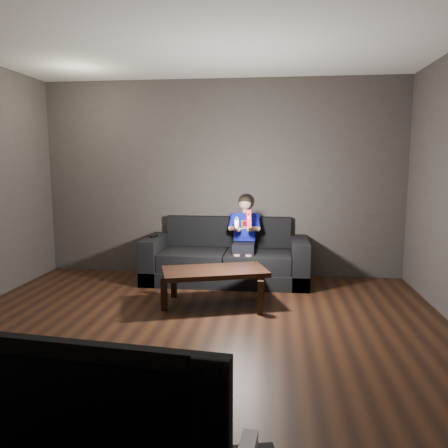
# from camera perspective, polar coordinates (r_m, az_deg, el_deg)

# --- Properties ---
(floor) EXTENTS (5.00, 5.00, 0.00)m
(floor) POSITION_cam_1_polar(r_m,az_deg,el_deg) (3.95, -4.92, -15.51)
(floor) COLOR black
(floor) RESTS_ON ground
(back_wall) EXTENTS (5.00, 0.04, 2.70)m
(back_wall) POSITION_cam_1_polar(r_m,az_deg,el_deg) (6.09, -0.38, 5.94)
(back_wall) COLOR #3C3533
(back_wall) RESTS_ON ground
(ceiling) EXTENTS (5.00, 5.00, 0.02)m
(ceiling) POSITION_cam_1_polar(r_m,az_deg,el_deg) (3.79, -5.46, 25.25)
(ceiling) COLOR silver
(ceiling) RESTS_ON back_wall
(sofa) EXTENTS (2.15, 0.93, 0.83)m
(sofa) POSITION_cam_1_polar(r_m,az_deg,el_deg) (5.87, 0.30, -4.78)
(sofa) COLOR black
(sofa) RESTS_ON floor
(child) EXTENTS (0.42, 0.51, 1.02)m
(child) POSITION_cam_1_polar(r_m,az_deg,el_deg) (5.71, 2.67, -0.93)
(child) COLOR black
(child) RESTS_ON sofa
(wii_remote_red) EXTENTS (0.07, 0.09, 0.22)m
(wii_remote_red) POSITION_cam_1_polar(r_m,az_deg,el_deg) (5.29, 3.24, 0.66)
(wii_remote_red) COLOR red
(wii_remote_red) RESTS_ON child
(nunchuk_white) EXTENTS (0.07, 0.10, 0.16)m
(nunchuk_white) POSITION_cam_1_polar(r_m,az_deg,el_deg) (5.31, 1.65, 0.16)
(nunchuk_white) COLOR white
(nunchuk_white) RESTS_ON child
(wii_remote_black) EXTENTS (0.08, 0.15, 0.03)m
(wii_remote_black) POSITION_cam_1_polar(r_m,az_deg,el_deg) (5.91, -9.13, -1.55)
(wii_remote_black) COLOR black
(wii_remote_black) RESTS_ON sofa
(coffee_table) EXTENTS (1.25, 0.88, 0.41)m
(coffee_table) POSITION_cam_1_polar(r_m,az_deg,el_deg) (4.84, -1.24, -6.56)
(coffee_table) COLOR black
(coffee_table) RESTS_ON floor
(tv) EXTENTS (1.01, 0.23, 0.58)m
(tv) POSITION_cam_1_polar(r_m,az_deg,el_deg) (1.63, -17.26, -22.45)
(tv) COLOR black
(tv) RESTS_ON media_console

